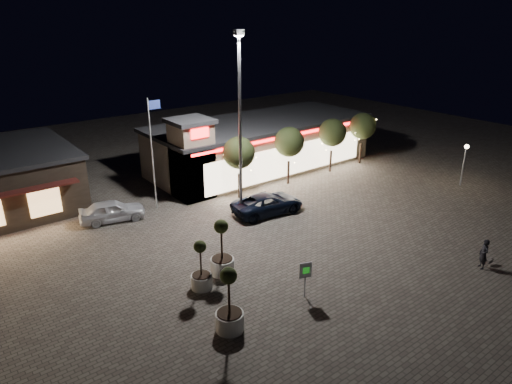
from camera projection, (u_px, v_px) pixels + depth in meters
ground at (297, 275)px, 24.87m from camera, size 90.00×90.00×0.00m
retail_building at (258, 144)px, 41.09m from camera, size 20.40×8.40×6.10m
floodlight_pole at (240, 117)px, 29.30m from camera, size 0.60×0.40×12.38m
flagpole at (153, 145)px, 31.61m from camera, size 0.95×0.10×8.00m
lamp_post_east at (465, 157)px, 36.78m from camera, size 0.36×0.36×3.48m
string_tree_a at (239, 153)px, 33.92m from camera, size 2.42×2.42×4.79m
string_tree_b at (289, 142)px, 36.76m from camera, size 2.42×2.42×4.79m
string_tree_c at (332, 133)px, 39.60m from camera, size 2.42×2.42×4.79m
string_tree_d at (363, 126)px, 41.86m from camera, size 2.42×2.42×4.79m
pickup_truck at (268, 203)px, 32.26m from camera, size 5.46×3.02×1.45m
white_sedan at (112, 211)px, 31.04m from camera, size 4.62×2.74×1.47m
pedestrian at (484, 254)px, 25.21m from camera, size 0.70×0.76×1.74m
dog at (491, 260)px, 25.76m from camera, size 0.50×0.20×0.27m
planter_left at (201, 273)px, 23.40m from camera, size 1.11×1.11×2.73m
planter_mid at (229, 311)px, 20.23m from camera, size 1.30×1.30×3.19m
planter_right at (222, 257)px, 24.67m from camera, size 1.31×1.31×3.22m
valet_sign at (305, 273)px, 22.45m from camera, size 0.62×0.28×1.95m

